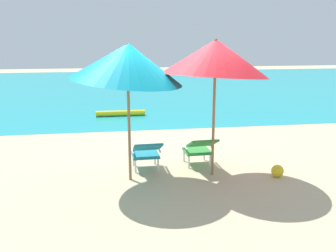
{
  "coord_description": "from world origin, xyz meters",
  "views": [
    {
      "loc": [
        -1.13,
        -7.09,
        2.56
      ],
      "look_at": [
        0.0,
        0.25,
        0.75
      ],
      "focal_mm": 39.59,
      "sensor_mm": 36.0,
      "label": 1
    }
  ],
  "objects": [
    {
      "name": "ground_plane",
      "position": [
        0.0,
        4.0,
        0.0
      ],
      "size": [
        40.0,
        40.0,
        0.0
      ],
      "primitive_type": "plane",
      "color": "#CCB78E"
    },
    {
      "name": "ocean_band",
      "position": [
        0.0,
        11.89,
        0.0
      ],
      "size": [
        40.0,
        18.0,
        0.01
      ],
      "primitive_type": "cube",
      "color": "teal",
      "rests_on": "ground_plane"
    },
    {
      "name": "lounge_chair_left",
      "position": [
        -0.51,
        -0.32,
        0.4
      ],
      "size": [
        0.56,
        0.89,
        0.68
      ],
      "color": "teal",
      "rests_on": "ground_plane"
    },
    {
      "name": "beach_ball",
      "position": [
        1.87,
        -0.98,
        0.12
      ],
      "size": [
        0.23,
        0.23,
        0.23
      ],
      "primitive_type": "sphere",
      "color": "yellow",
      "rests_on": "ground_plane"
    },
    {
      "name": "lounge_chair_right",
      "position": [
        0.56,
        -0.23,
        0.4
      ],
      "size": [
        0.57,
        0.89,
        0.68
      ],
      "color": "#338E3D",
      "rests_on": "ground_plane"
    },
    {
      "name": "beach_umbrella_right",
      "position": [
        0.7,
        -0.68,
        2.19
      ],
      "size": [
        2.74,
        2.74,
        2.58
      ],
      "color": "olive",
      "rests_on": "ground_plane"
    },
    {
      "name": "beach_umbrella_left",
      "position": [
        -0.84,
        -0.7,
        2.12
      ],
      "size": [
        2.57,
        2.55,
        2.53
      ],
      "color": "olive",
      "rests_on": "ground_plane"
    },
    {
      "name": "swim_buoy",
      "position": [
        -0.86,
        4.91,
        0.1
      ],
      "size": [
        1.6,
        0.18,
        0.18
      ],
      "primitive_type": "cylinder",
      "rotation": [
        0.0,
        1.57,
        0.0
      ],
      "color": "yellow",
      "rests_on": "ocean_band"
    }
  ]
}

